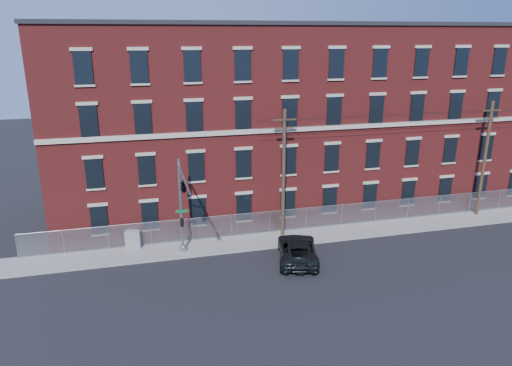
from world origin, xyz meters
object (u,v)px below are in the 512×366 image
Objects in this scene: traffic_signal_mast at (183,193)px; utility_pole_near at (284,172)px; utility_cabinet at (133,239)px; pickup_truck at (297,249)px.

utility_pole_near is at bearing 23.14° from traffic_signal_mast.
utility_cabinet is (-11.52, 0.40, -4.53)m from utility_pole_near.
pickup_truck reaches higher than utility_cabinet.
utility_cabinet is at bearing 132.64° from traffic_signal_mast.
traffic_signal_mast is at bearing -35.92° from utility_cabinet.
pickup_truck is 4.16× the size of utility_cabinet.
traffic_signal_mast is 8.70m from utility_pole_near.
traffic_signal_mast is 0.70× the size of utility_pole_near.
utility_pole_near is 7.30× the size of utility_cabinet.
utility_pole_near reaches higher than pickup_truck.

